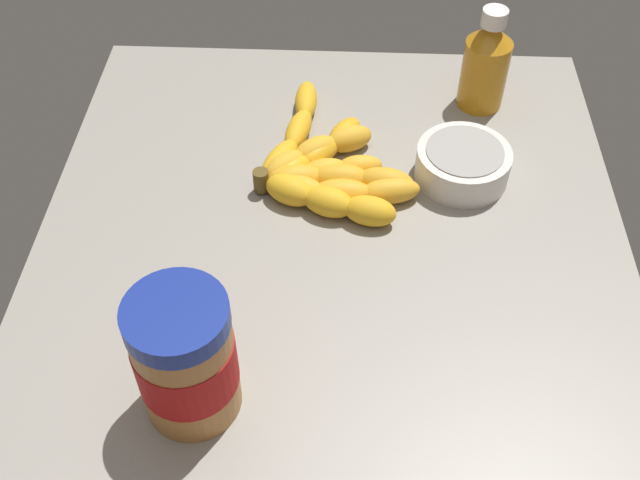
# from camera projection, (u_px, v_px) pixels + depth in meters

# --- Properties ---
(ground_plane) EXTENTS (0.87, 0.71, 0.03)m
(ground_plane) POSITION_uv_depth(u_px,v_px,m) (330.00, 274.00, 0.89)
(ground_plane) COLOR gray
(banana_bunch) EXTENTS (0.28, 0.21, 0.04)m
(banana_bunch) POSITION_uv_depth(u_px,v_px,m) (324.00, 169.00, 0.97)
(banana_bunch) COLOR gold
(banana_bunch) RESTS_ON ground_plane
(peanut_butter_jar) EXTENTS (0.10, 0.10, 0.15)m
(peanut_butter_jar) POSITION_uv_depth(u_px,v_px,m) (185.00, 359.00, 0.71)
(peanut_butter_jar) COLOR #B27238
(peanut_butter_jar) RESTS_ON ground_plane
(honey_bottle) EXTENTS (0.06, 0.06, 0.15)m
(honey_bottle) POSITION_uv_depth(u_px,v_px,m) (486.00, 64.00, 1.04)
(honey_bottle) COLOR orange
(honey_bottle) RESTS_ON ground_plane
(small_bowl) EXTENTS (0.12, 0.12, 0.05)m
(small_bowl) POSITION_uv_depth(u_px,v_px,m) (463.00, 163.00, 0.97)
(small_bowl) COLOR silver
(small_bowl) RESTS_ON ground_plane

